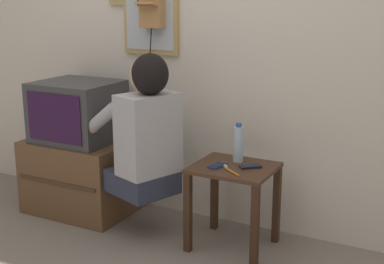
# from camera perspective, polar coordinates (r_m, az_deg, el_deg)

# --- Properties ---
(wall_back) EXTENTS (6.80, 0.05, 2.55)m
(wall_back) POSITION_cam_1_polar(r_m,az_deg,el_deg) (3.43, 0.89, 11.37)
(wall_back) COLOR beige
(wall_back) RESTS_ON ground_plane
(side_table) EXTENTS (0.46, 0.41, 0.50)m
(side_table) POSITION_cam_1_polar(r_m,az_deg,el_deg) (3.13, 4.45, -5.70)
(side_table) COLOR #422819
(side_table) RESTS_ON ground_plane
(person) EXTENTS (0.62, 0.52, 0.86)m
(person) POSITION_cam_1_polar(r_m,az_deg,el_deg) (3.17, -5.00, 0.34)
(person) COLOR #2D3347
(person) RESTS_ON ground_plane
(tv_stand) EXTENTS (0.71, 0.52, 0.50)m
(tv_stand) POSITION_cam_1_polar(r_m,az_deg,el_deg) (3.77, -11.64, -4.53)
(tv_stand) COLOR brown
(tv_stand) RESTS_ON ground_plane
(television) EXTENTS (0.52, 0.47, 0.40)m
(television) POSITION_cam_1_polar(r_m,az_deg,el_deg) (3.65, -12.10, 2.17)
(television) COLOR #38383A
(television) RESTS_ON tv_stand
(wall_mirror) EXTENTS (0.41, 0.03, 0.60)m
(wall_mirror) POSITION_cam_1_polar(r_m,az_deg,el_deg) (3.56, -4.44, 13.09)
(wall_mirror) COLOR tan
(cell_phone_held) EXTENTS (0.08, 0.13, 0.01)m
(cell_phone_held) POSITION_cam_1_polar(r_m,az_deg,el_deg) (3.07, 2.74, -3.58)
(cell_phone_held) COLOR navy
(cell_phone_held) RESTS_ON side_table
(cell_phone_spare) EXTENTS (0.13, 0.13, 0.01)m
(cell_phone_spare) POSITION_cam_1_polar(r_m,az_deg,el_deg) (3.07, 6.23, -3.67)
(cell_phone_spare) COLOR black
(cell_phone_spare) RESTS_ON side_table
(water_bottle) EXTENTS (0.06, 0.06, 0.23)m
(water_bottle) POSITION_cam_1_polar(r_m,az_deg,el_deg) (3.14, 4.96, -1.25)
(water_bottle) COLOR #ADC6DB
(water_bottle) RESTS_ON side_table
(toothbrush) EXTENTS (0.14, 0.11, 0.02)m
(toothbrush) POSITION_cam_1_polar(r_m,az_deg,el_deg) (2.99, 4.13, -4.13)
(toothbrush) COLOR orange
(toothbrush) RESTS_ON side_table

